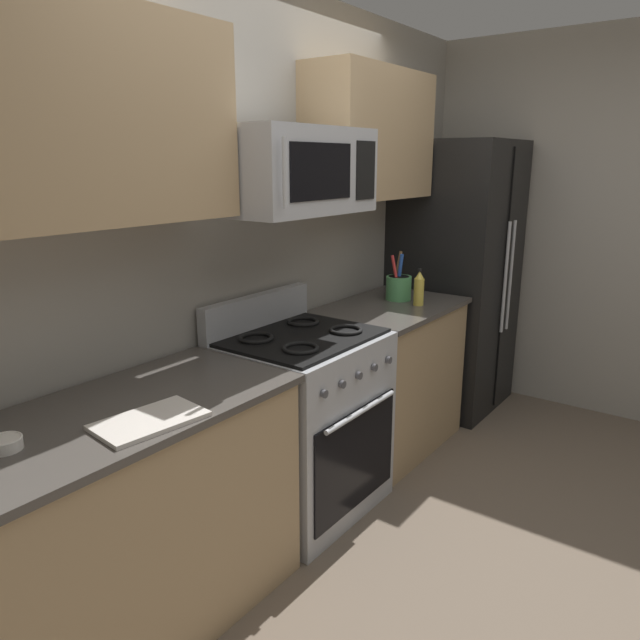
{
  "coord_description": "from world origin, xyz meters",
  "views": [
    {
      "loc": [
        -2.17,
        -0.98,
        1.75
      ],
      "look_at": [
        -0.03,
        0.59,
        1.03
      ],
      "focal_mm": 33.14,
      "sensor_mm": 36.0,
      "label": 1
    }
  ],
  "objects_px": {
    "microwave": "(295,171)",
    "prep_bowl": "(5,443)",
    "range_oven": "(302,421)",
    "cutting_board": "(150,421)",
    "bottle_oil": "(419,289)",
    "utensil_crock": "(399,287)",
    "refrigerator": "(454,277)"
  },
  "relations": [
    {
      "from": "range_oven",
      "to": "bottle_oil",
      "type": "distance_m",
      "value": 1.11
    },
    {
      "from": "bottle_oil",
      "to": "prep_bowl",
      "type": "height_order",
      "value": "bottle_oil"
    },
    {
      "from": "refrigerator",
      "to": "range_oven",
      "type": "bearing_deg",
      "value": 179.43
    },
    {
      "from": "range_oven",
      "to": "cutting_board",
      "type": "bearing_deg",
      "value": -169.96
    },
    {
      "from": "refrigerator",
      "to": "prep_bowl",
      "type": "xyz_separation_m",
      "value": [
        -3.18,
        0.03,
        -0.01
      ]
    },
    {
      "from": "range_oven",
      "to": "utensil_crock",
      "type": "height_order",
      "value": "utensil_crock"
    },
    {
      "from": "cutting_board",
      "to": "prep_bowl",
      "type": "bearing_deg",
      "value": 152.6
    },
    {
      "from": "cutting_board",
      "to": "range_oven",
      "type": "bearing_deg",
      "value": 10.04
    },
    {
      "from": "refrigerator",
      "to": "utensil_crock",
      "type": "bearing_deg",
      "value": 176.25
    },
    {
      "from": "range_oven",
      "to": "bottle_oil",
      "type": "height_order",
      "value": "bottle_oil"
    },
    {
      "from": "bottle_oil",
      "to": "prep_bowl",
      "type": "bearing_deg",
      "value": 176.44
    },
    {
      "from": "refrigerator",
      "to": "utensil_crock",
      "type": "relative_size",
      "value": 6.28
    },
    {
      "from": "range_oven",
      "to": "cutting_board",
      "type": "distance_m",
      "value": 1.16
    },
    {
      "from": "range_oven",
      "to": "bottle_oil",
      "type": "relative_size",
      "value": 4.92
    },
    {
      "from": "refrigerator",
      "to": "microwave",
      "type": "xyz_separation_m",
      "value": [
        -1.75,
        0.05,
        0.76
      ]
    },
    {
      "from": "range_oven",
      "to": "prep_bowl",
      "type": "distance_m",
      "value": 1.5
    },
    {
      "from": "refrigerator",
      "to": "microwave",
      "type": "bearing_deg",
      "value": 178.52
    },
    {
      "from": "utensil_crock",
      "to": "bottle_oil",
      "type": "height_order",
      "value": "utensil_crock"
    },
    {
      "from": "cutting_board",
      "to": "microwave",
      "type": "bearing_deg",
      "value": 11.51
    },
    {
      "from": "microwave",
      "to": "cutting_board",
      "type": "distance_m",
      "value": 1.33
    },
    {
      "from": "bottle_oil",
      "to": "microwave",
      "type": "bearing_deg",
      "value": 170.1
    },
    {
      "from": "refrigerator",
      "to": "microwave",
      "type": "height_order",
      "value": "microwave"
    },
    {
      "from": "range_oven",
      "to": "refrigerator",
      "type": "height_order",
      "value": "refrigerator"
    },
    {
      "from": "refrigerator",
      "to": "cutting_board",
      "type": "xyz_separation_m",
      "value": [
        -2.8,
        -0.17,
        -0.02
      ]
    },
    {
      "from": "range_oven",
      "to": "prep_bowl",
      "type": "xyz_separation_m",
      "value": [
        -1.43,
        0.01,
        0.46
      ]
    },
    {
      "from": "range_oven",
      "to": "bottle_oil",
      "type": "bearing_deg",
      "value": -8.27
    },
    {
      "from": "refrigerator",
      "to": "prep_bowl",
      "type": "bearing_deg",
      "value": 179.52
    },
    {
      "from": "range_oven",
      "to": "microwave",
      "type": "height_order",
      "value": "microwave"
    },
    {
      "from": "prep_bowl",
      "to": "cutting_board",
      "type": "bearing_deg",
      "value": -27.4
    },
    {
      "from": "refrigerator",
      "to": "cutting_board",
      "type": "height_order",
      "value": "refrigerator"
    },
    {
      "from": "microwave",
      "to": "prep_bowl",
      "type": "relative_size",
      "value": 7.6
    },
    {
      "from": "refrigerator",
      "to": "prep_bowl",
      "type": "relative_size",
      "value": 18.34
    }
  ]
}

